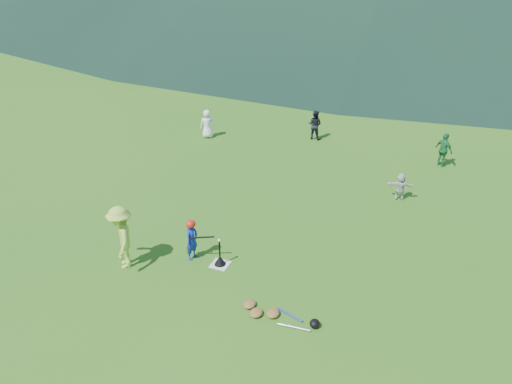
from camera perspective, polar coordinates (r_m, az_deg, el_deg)
ground at (r=12.89m, az=-4.11°, el=-8.29°), size 120.00×120.00×0.00m
home_plate at (r=12.88m, az=-4.11°, el=-8.25°), size 0.45×0.45×0.02m
baseball at (r=12.48m, az=-4.22°, el=-5.52°), size 0.08×0.08×0.08m
batter_child at (r=12.91m, az=-7.35°, el=-5.46°), size 0.33×0.44×1.10m
adult_coach at (r=12.81m, az=-15.13°, el=-5.02°), size 1.13×1.24×1.67m
fielder_a at (r=20.89m, az=-5.60°, el=7.75°), size 0.68×0.60×1.18m
fielder_b at (r=20.78m, az=6.74°, el=7.64°), size 0.64×0.53×1.22m
fielder_c at (r=19.27m, az=20.67°, el=4.52°), size 0.76×0.70×1.25m
fielder_d at (r=16.37m, az=16.18°, el=0.60°), size 0.87×0.40×0.90m
batting_tee at (r=12.82m, az=-4.13°, el=-7.82°), size 0.30×0.30×0.68m
batter_gear at (r=12.66m, az=-7.37°, el=-3.78°), size 0.71×0.29×0.46m
equipment_pile at (r=11.30m, az=1.95°, el=-13.71°), size 1.80×0.56×0.19m
outfield_fence at (r=38.32m, az=14.67°, el=16.04°), size 70.07×0.08×1.33m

